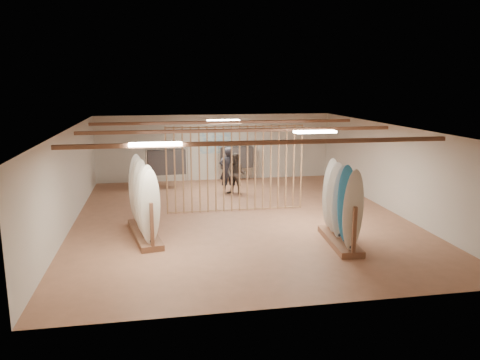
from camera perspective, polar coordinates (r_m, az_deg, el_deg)
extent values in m
plane|color=#A66E50|center=(14.58, 0.00, -4.62)|extent=(12.00, 12.00, 0.00)
plane|color=gray|center=(14.05, 0.00, 6.40)|extent=(12.00, 12.00, 0.00)
plane|color=beige|center=(20.11, -3.03, 3.98)|extent=(12.00, 0.00, 12.00)
plane|color=beige|center=(8.59, 7.15, -6.72)|extent=(12.00, 0.00, 12.00)
plane|color=beige|center=(14.26, -20.19, 0.06)|extent=(0.00, 12.00, 12.00)
plane|color=beige|center=(15.90, 18.03, 1.35)|extent=(0.00, 12.00, 12.00)
cube|color=brown|center=(14.06, 0.00, 6.08)|extent=(9.50, 6.12, 0.10)
cube|color=white|center=(14.06, 0.00, 6.16)|extent=(1.20, 0.35, 0.06)
cylinder|color=#A77951|center=(14.82, -8.96, 1.07)|extent=(0.05, 0.05, 2.78)
cylinder|color=#A77951|center=(14.83, -7.96, 1.11)|extent=(0.05, 0.05, 2.78)
cylinder|color=#A77951|center=(14.84, -6.96, 1.14)|extent=(0.05, 0.05, 2.78)
cylinder|color=#A77951|center=(14.86, -5.96, 1.18)|extent=(0.05, 0.05, 2.78)
cylinder|color=#A77951|center=(14.88, -4.97, 1.21)|extent=(0.05, 0.05, 2.78)
cylinder|color=#A77951|center=(14.90, -3.98, 1.24)|extent=(0.05, 0.05, 2.78)
cylinder|color=#A77951|center=(14.93, -2.99, 1.28)|extent=(0.05, 0.05, 2.78)
cylinder|color=#A77951|center=(14.97, -2.01, 1.31)|extent=(0.05, 0.05, 2.78)
cylinder|color=#A77951|center=(15.00, -1.03, 1.34)|extent=(0.05, 0.05, 2.78)
cylinder|color=#A77951|center=(15.05, -0.05, 1.37)|extent=(0.05, 0.05, 2.78)
cylinder|color=#A77951|center=(15.09, 0.91, 1.40)|extent=(0.05, 0.05, 2.78)
cylinder|color=#A77951|center=(15.15, 1.87, 1.44)|extent=(0.05, 0.05, 2.78)
cylinder|color=#A77951|center=(15.20, 2.83, 1.46)|extent=(0.05, 0.05, 2.78)
cylinder|color=#A77951|center=(15.26, 3.78, 1.49)|extent=(0.05, 0.05, 2.78)
cylinder|color=#A77951|center=(15.32, 4.72, 1.52)|extent=(0.05, 0.05, 2.78)
cylinder|color=#A77951|center=(15.39, 5.65, 1.55)|extent=(0.05, 0.05, 2.78)
cylinder|color=#A77951|center=(15.46, 6.57, 1.58)|extent=(0.05, 0.05, 2.78)
cylinder|color=#A77951|center=(15.54, 7.49, 1.60)|extent=(0.05, 0.05, 2.78)
cube|color=#3475B7|center=(20.06, -3.03, 4.54)|extent=(1.40, 0.03, 0.90)
cube|color=brown|center=(13.06, -11.54, -6.47)|extent=(1.03, 2.66, 0.16)
cylinder|color=black|center=(12.80, -11.71, -2.34)|extent=(0.46, 2.51, 0.01)
ellipsoid|color=silver|center=(11.72, -10.90, -3.21)|extent=(0.51, 0.15, 1.94)
ellipsoid|color=silver|center=(12.14, -11.25, -2.70)|extent=(0.51, 0.15, 1.94)
ellipsoid|color=silver|center=(12.57, -11.57, -2.23)|extent=(0.51, 0.15, 1.94)
ellipsoid|color=silver|center=(12.99, -11.88, -1.79)|extent=(0.51, 0.15, 1.94)
ellipsoid|color=silver|center=(13.41, -12.17, -1.37)|extent=(0.51, 0.15, 1.94)
ellipsoid|color=white|center=(13.84, -12.43, -0.98)|extent=(0.51, 0.15, 1.94)
cube|color=brown|center=(12.55, 12.03, -7.24)|extent=(0.77, 2.28, 0.16)
cylinder|color=black|center=(12.27, 12.23, -2.89)|extent=(0.19, 2.18, 0.01)
ellipsoid|color=silver|center=(11.41, 13.62, -3.65)|extent=(0.51, 0.11, 1.97)
ellipsoid|color=#2D8CD1|center=(11.83, 12.91, -3.07)|extent=(0.51, 0.11, 1.97)
ellipsoid|color=white|center=(12.25, 12.25, -2.53)|extent=(0.51, 0.11, 1.97)
ellipsoid|color=white|center=(12.68, 11.63, -2.02)|extent=(0.51, 0.11, 1.97)
ellipsoid|color=white|center=(13.11, 11.05, -1.55)|extent=(0.51, 0.11, 1.97)
cylinder|color=silver|center=(18.33, -8.99, 3.79)|extent=(1.56, 0.19, 0.03)
cube|color=#212227|center=(18.41, -8.94, 2.16)|extent=(1.48, 0.53, 0.95)
cylinder|color=silver|center=(18.46, -8.92, 1.39)|extent=(0.03, 0.03, 1.67)
cylinder|color=silver|center=(19.62, -0.38, 4.20)|extent=(1.42, 0.48, 0.03)
cube|color=#212227|center=(19.70, -0.38, 2.75)|extent=(1.42, 0.77, 0.90)
cylinder|color=silver|center=(19.73, -0.38, 2.07)|extent=(0.03, 0.03, 1.59)
imported|color=#222228|center=(17.55, -1.48, 1.55)|extent=(0.75, 0.53, 2.01)
imported|color=#352E29|center=(17.38, -0.51, 1.09)|extent=(1.09, 1.03, 1.79)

